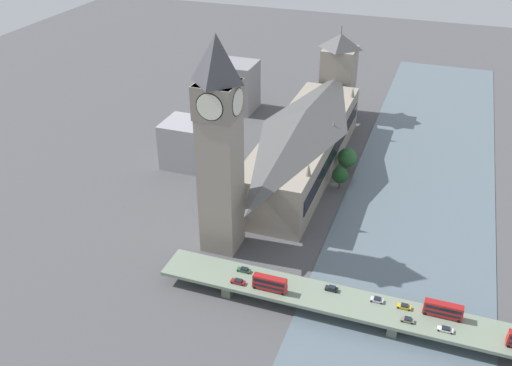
% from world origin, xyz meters
% --- Properties ---
extents(ground_plane, '(600.00, 600.00, 0.00)m').
position_xyz_m(ground_plane, '(0.00, 0.00, 0.00)').
color(ground_plane, '#4C4C4F').
extents(river_water, '(59.87, 360.00, 0.30)m').
position_xyz_m(river_water, '(-35.93, 0.00, 0.15)').
color(river_water, slate).
rests_on(river_water, ground_plane).
extents(parliament_hall, '(27.79, 109.58, 29.03)m').
position_xyz_m(parliament_hall, '(16.67, -8.00, 14.40)').
color(parliament_hall, gray).
rests_on(parliament_hall, ground_plane).
extents(clock_tower, '(13.88, 13.88, 78.49)m').
position_xyz_m(clock_tower, '(29.18, 57.11, 42.32)').
color(clock_tower, gray).
rests_on(clock_tower, ground_plane).
extents(victoria_tower, '(17.01, 17.01, 48.82)m').
position_xyz_m(victoria_tower, '(16.72, -75.29, 22.41)').
color(victoria_tower, gray).
rests_on(victoria_tower, ground_plane).
extents(road_bridge, '(151.73, 13.51, 5.32)m').
position_xyz_m(road_bridge, '(-35.93, 78.19, 4.32)').
color(road_bridge, '#5D6A59').
rests_on(road_bridge, ground_plane).
extents(double_decker_bus_lead, '(11.49, 2.61, 4.86)m').
position_xyz_m(double_decker_bus_lead, '(-49.21, 75.18, 7.99)').
color(double_decker_bus_lead, red).
rests_on(double_decker_bus_lead, road_bridge).
extents(double_decker_bus_mid, '(11.06, 2.54, 5.06)m').
position_xyz_m(double_decker_bus_mid, '(3.10, 81.17, 8.09)').
color(double_decker_bus_mid, red).
rests_on(double_decker_bus_mid, road_bridge).
extents(car_northbound_lead, '(4.57, 1.81, 1.39)m').
position_xyz_m(car_northbound_lead, '(13.97, 75.35, 6.00)').
color(car_northbound_lead, '#2D5638').
rests_on(car_northbound_lead, road_bridge).
extents(car_northbound_mid, '(4.55, 1.77, 1.29)m').
position_xyz_m(car_northbound_mid, '(-50.53, 81.19, 5.96)').
color(car_northbound_mid, silver).
rests_on(car_northbound_mid, road_bridge).
extents(car_northbound_tail, '(4.12, 1.88, 1.51)m').
position_xyz_m(car_northbound_tail, '(-15.45, 74.85, 6.06)').
color(car_northbound_tail, black).
rests_on(car_northbound_tail, road_bridge).
extents(car_southbound_lead, '(4.02, 1.93, 1.37)m').
position_xyz_m(car_southbound_lead, '(-29.81, 75.21, 6.01)').
color(car_southbound_lead, silver).
rests_on(car_southbound_lead, road_bridge).
extents(car_southbound_mid, '(4.23, 1.84, 1.33)m').
position_xyz_m(car_southbound_mid, '(-38.08, 75.43, 5.99)').
color(car_southbound_mid, gold).
rests_on(car_southbound_mid, road_bridge).
extents(car_southbound_tail, '(3.84, 1.88, 1.30)m').
position_xyz_m(car_southbound_tail, '(-39.68, 80.88, 5.97)').
color(car_southbound_tail, slate).
rests_on(car_southbound_tail, road_bridge).
extents(car_southbound_extra, '(4.64, 1.91, 1.43)m').
position_xyz_m(car_southbound_extra, '(13.72, 81.58, 6.04)').
color(car_southbound_extra, maroon).
rests_on(car_southbound_extra, road_bridge).
extents(city_block_west, '(19.82, 19.20, 21.18)m').
position_xyz_m(city_block_west, '(68.58, 4.29, 10.59)').
color(city_block_west, '#939399').
rests_on(city_block_west, ground_plane).
extents(city_block_center, '(23.93, 20.42, 26.76)m').
position_xyz_m(city_block_center, '(72.21, -64.36, 13.38)').
color(city_block_center, gray).
rests_on(city_block_center, ground_plane).
extents(tree_embankment_near, '(6.97, 6.97, 9.69)m').
position_xyz_m(tree_embankment_near, '(-2.40, 2.19, 6.18)').
color(tree_embankment_near, brown).
rests_on(tree_embankment_near, ground_plane).
extents(tree_embankment_mid, '(8.77, 8.77, 10.85)m').
position_xyz_m(tree_embankment_mid, '(-2.00, -14.25, 6.46)').
color(tree_embankment_mid, brown).
rests_on(tree_embankment_mid, ground_plane).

